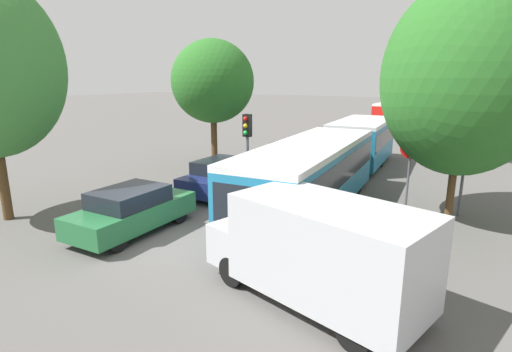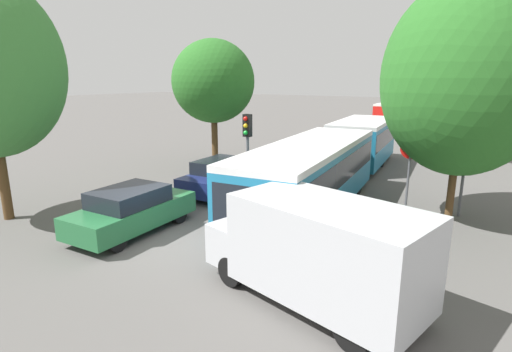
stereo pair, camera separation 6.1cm
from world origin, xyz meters
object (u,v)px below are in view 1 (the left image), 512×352
at_px(queued_car_red, 328,141).
at_px(queued_car_tan, 352,131).
at_px(traffic_light, 247,137).
at_px(tree_right_near, 464,83).
at_px(queued_car_black, 292,154).
at_px(tree_right_mid, 492,78).
at_px(no_entry_sign, 409,166).
at_px(white_van, 319,249).
at_px(tree_left_mid, 213,84).
at_px(queued_car_green, 132,210).
at_px(queued_car_navy, 222,176).
at_px(city_bus_rear, 397,111).
at_px(articulated_bus, 337,155).
at_px(direction_sign_post, 467,145).

xyz_separation_m(queued_car_red, queued_car_tan, (-0.20, 5.60, 0.01)).
xyz_separation_m(traffic_light, tree_right_near, (7.49, 1.34, 2.14)).
height_order(queued_car_black, tree_right_mid, tree_right_mid).
bearing_deg(queued_car_red, no_entry_sign, -148.51).
xyz_separation_m(white_van, tree_left_mid, (-10.62, 10.21, 3.27)).
relative_size(queued_car_green, traffic_light, 1.25).
bearing_deg(queued_car_navy, white_van, -132.70).
xyz_separation_m(queued_car_navy, queued_car_red, (0.21, 11.46, 0.02)).
bearing_deg(tree_left_mid, queued_car_navy, -49.53).
xyz_separation_m(queued_car_green, queued_car_black, (0.04, 11.20, 0.00)).
bearing_deg(queued_car_black, queued_car_tan, -0.78).
height_order(city_bus_rear, queued_car_green, city_bus_rear).
height_order(traffic_light, no_entry_sign, traffic_light).
xyz_separation_m(queued_car_green, tree_right_near, (8.43, 6.61, 3.90)).
relative_size(city_bus_rear, no_entry_sign, 3.96).
distance_m(queued_car_green, queued_car_navy, 5.15).
height_order(tree_left_mid, tree_right_mid, tree_right_mid).
distance_m(queued_car_tan, white_van, 23.96).
xyz_separation_m(articulated_bus, direction_sign_post, (5.13, -1.32, 1.10)).
distance_m(traffic_light, no_entry_sign, 6.23).
bearing_deg(city_bus_rear, direction_sign_post, -164.04).
distance_m(queued_car_green, tree_left_mid, 10.95).
relative_size(articulated_bus, queued_car_black, 4.04).
bearing_deg(white_van, tree_right_mid, -82.78).
xyz_separation_m(city_bus_rear, traffic_light, (1.06, -30.99, 1.11)).
bearing_deg(queued_car_green, no_entry_sign, -52.50).
distance_m(queued_car_black, white_van, 13.64).
xyz_separation_m(queued_car_navy, no_entry_sign, (7.37, 0.79, 1.14)).
bearing_deg(articulated_bus, traffic_light, -44.37).
xyz_separation_m(queued_car_black, tree_right_mid, (8.78, 7.36, 4.04)).
height_order(queued_car_black, traffic_light, traffic_light).
bearing_deg(tree_right_near, direction_sign_post, 67.08).
bearing_deg(tree_right_mid, tree_left_mid, -144.64).
xyz_separation_m(city_bus_rear, tree_left_mid, (-3.84, -26.77, 3.12)).
xyz_separation_m(queued_car_green, no_entry_sign, (7.11, 5.94, 1.14)).
distance_m(articulated_bus, queued_car_green, 9.27).
xyz_separation_m(tree_right_near, tree_right_mid, (0.40, 11.95, 0.15)).
relative_size(articulated_bus, queued_car_navy, 4.03).
relative_size(queued_car_black, tree_right_near, 0.54).
xyz_separation_m(white_van, direction_sign_post, (2.03, 7.94, 1.33)).
bearing_deg(queued_car_green, articulated_bus, -25.00).
bearing_deg(no_entry_sign, articulated_bus, -126.09).
relative_size(queued_car_black, no_entry_sign, 1.51).
bearing_deg(articulated_bus, tree_right_near, 62.89).
height_order(queued_car_green, white_van, white_van).
height_order(direction_sign_post, tree_right_near, tree_right_near).
distance_m(direction_sign_post, tree_right_near, 2.17).
relative_size(city_bus_rear, white_van, 2.10).
height_order(white_van, tree_left_mid, tree_left_mid).
relative_size(articulated_bus, queued_car_green, 4.06).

